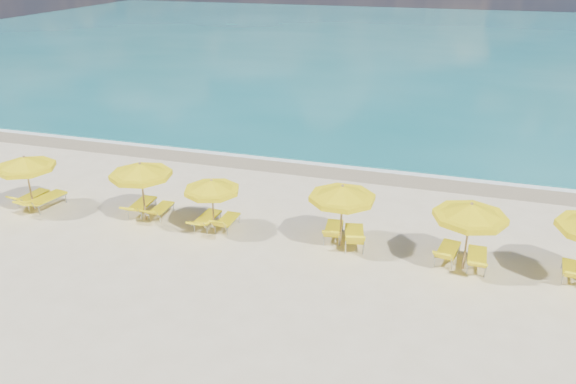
# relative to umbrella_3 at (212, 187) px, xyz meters

# --- Properties ---
(ground_plane) EXTENTS (120.00, 120.00, 0.00)m
(ground_plane) POSITION_rel_umbrella_3_xyz_m (2.38, 0.11, -1.77)
(ground_plane) COLOR beige
(ocean) EXTENTS (120.00, 80.00, 0.30)m
(ocean) POSITION_rel_umbrella_3_xyz_m (2.38, 48.11, -1.77)
(ocean) COLOR #13666C
(ocean) RESTS_ON ground
(wet_sand_band) EXTENTS (120.00, 2.60, 0.01)m
(wet_sand_band) POSITION_rel_umbrella_3_xyz_m (2.38, 7.51, -1.77)
(wet_sand_band) COLOR tan
(wet_sand_band) RESTS_ON ground
(foam_line) EXTENTS (120.00, 1.20, 0.03)m
(foam_line) POSITION_rel_umbrella_3_xyz_m (2.38, 8.31, -1.77)
(foam_line) COLOR white
(foam_line) RESTS_ON ground
(whitecap_near) EXTENTS (14.00, 0.36, 0.05)m
(whitecap_near) POSITION_rel_umbrella_3_xyz_m (-3.62, 17.11, -1.77)
(whitecap_near) COLOR white
(whitecap_near) RESTS_ON ground
(whitecap_far) EXTENTS (18.00, 0.30, 0.05)m
(whitecap_far) POSITION_rel_umbrella_3_xyz_m (10.38, 24.11, -1.77)
(whitecap_far) COLOR white
(whitecap_far) RESTS_ON ground
(umbrella_1) EXTENTS (2.44, 2.44, 2.30)m
(umbrella_1) POSITION_rel_umbrella_3_xyz_m (-7.70, -0.42, 0.19)
(umbrella_1) COLOR #A17E50
(umbrella_1) RESTS_ON ground
(umbrella_2) EXTENTS (2.77, 2.77, 2.38)m
(umbrella_2) POSITION_rel_umbrella_3_xyz_m (-2.90, 0.06, 0.26)
(umbrella_2) COLOR #A17E50
(umbrella_2) RESTS_ON ground
(umbrella_3) EXTENTS (2.20, 2.20, 2.08)m
(umbrella_3) POSITION_rel_umbrella_3_xyz_m (0.00, 0.00, 0.00)
(umbrella_3) COLOR #A17E50
(umbrella_3) RESTS_ON ground
(umbrella_4) EXTENTS (3.00, 3.00, 2.35)m
(umbrella_4) POSITION_rel_umbrella_3_xyz_m (4.73, 0.24, 0.23)
(umbrella_4) COLOR #A17E50
(umbrella_4) RESTS_ON ground
(umbrella_5) EXTENTS (2.52, 2.52, 2.39)m
(umbrella_5) POSITION_rel_umbrella_3_xyz_m (8.91, -0.09, 0.26)
(umbrella_5) COLOR #A17E50
(umbrella_5) RESTS_ON ground
(lounger_1_left) EXTENTS (0.72, 1.78, 0.74)m
(lounger_1_left) POSITION_rel_umbrella_3_xyz_m (-8.10, 0.02, -1.56)
(lounger_1_left) COLOR #A5A8AD
(lounger_1_left) RESTS_ON ground
(lounger_1_right) EXTENTS (1.05, 2.17, 0.75)m
(lounger_1_right) POSITION_rel_umbrella_3_xyz_m (-7.30, -0.13, -1.53)
(lounger_1_right) COLOR #A5A8AD
(lounger_1_right) RESTS_ON ground
(lounger_2_left) EXTENTS (0.74, 1.96, 0.78)m
(lounger_2_left) POSITION_rel_umbrella_3_xyz_m (-3.34, 0.54, -1.54)
(lounger_2_left) COLOR #A5A8AD
(lounger_2_left) RESTS_ON ground
(lounger_2_right) EXTENTS (0.57, 1.65, 0.71)m
(lounger_2_right) POSITION_rel_umbrella_3_xyz_m (-2.48, 0.50, -1.57)
(lounger_2_right) COLOR #A5A8AD
(lounger_2_right) RESTS_ON ground
(lounger_3_left) EXTENTS (0.66, 1.85, 0.68)m
(lounger_3_left) POSITION_rel_umbrella_3_xyz_m (-0.38, 0.23, -1.56)
(lounger_3_left) COLOR #A5A8AD
(lounger_3_left) RESTS_ON ground
(lounger_3_right) EXTENTS (0.60, 1.65, 0.78)m
(lounger_3_right) POSITION_rel_umbrella_3_xyz_m (0.40, 0.30, -1.56)
(lounger_3_right) COLOR #A5A8AD
(lounger_3_right) RESTS_ON ground
(lounger_4_left) EXTENTS (0.78, 1.84, 0.84)m
(lounger_4_left) POSITION_rel_umbrella_3_xyz_m (4.38, 0.69, -1.54)
(lounger_4_left) COLOR #A5A8AD
(lounger_4_left) RESTS_ON ground
(lounger_4_right) EXTENTS (1.05, 2.05, 0.97)m
(lounger_4_right) POSITION_rel_umbrella_3_xyz_m (5.19, 0.40, -1.52)
(lounger_4_right) COLOR #A5A8AD
(lounger_4_right) RESTS_ON ground
(lounger_5_left) EXTENTS (0.92, 1.90, 0.84)m
(lounger_5_left) POSITION_rel_umbrella_3_xyz_m (8.37, 0.28, -1.54)
(lounger_5_left) COLOR #A5A8AD
(lounger_5_left) RESTS_ON ground
(lounger_5_right) EXTENTS (0.68, 1.88, 0.81)m
(lounger_5_right) POSITION_rel_umbrella_3_xyz_m (9.31, 0.10, -1.54)
(lounger_5_right) COLOR #A5A8AD
(lounger_5_right) RESTS_ON ground
(lounger_6_left) EXTENTS (0.70, 1.62, 0.73)m
(lounger_6_left) POSITION_rel_umbrella_3_xyz_m (12.17, 0.27, -1.57)
(lounger_6_left) COLOR #A5A8AD
(lounger_6_left) RESTS_ON ground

